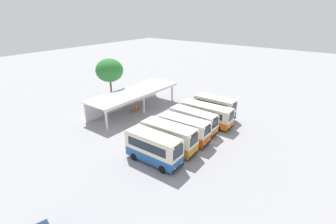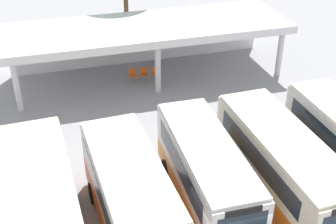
# 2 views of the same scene
# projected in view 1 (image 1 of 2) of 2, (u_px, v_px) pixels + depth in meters

# --- Properties ---
(ground_plane) EXTENTS (180.00, 180.00, 0.00)m
(ground_plane) POSITION_uv_depth(u_px,v_px,m) (208.00, 137.00, 34.25)
(ground_plane) COLOR #939399
(city_bus_nearest_orange) EXTENTS (2.48, 6.81, 3.49)m
(city_bus_nearest_orange) POSITION_uv_depth(u_px,v_px,m) (154.00, 147.00, 27.95)
(city_bus_nearest_orange) COLOR black
(city_bus_nearest_orange) RESTS_ON ground
(city_bus_second_in_row) EXTENTS (2.67, 7.24, 3.41)m
(city_bus_second_in_row) POSITION_uv_depth(u_px,v_px,m) (169.00, 136.00, 30.40)
(city_bus_second_in_row) COLOR black
(city_bus_second_in_row) RESTS_ON ground
(city_bus_middle_cream) EXTENTS (2.66, 6.98, 3.18)m
(city_bus_middle_cream) POSITION_uv_depth(u_px,v_px,m) (184.00, 129.00, 32.67)
(city_bus_middle_cream) COLOR black
(city_bus_middle_cream) RESTS_ON ground
(city_bus_fourth_amber) EXTENTS (2.34, 7.13, 3.08)m
(city_bus_fourth_amber) POSITION_uv_depth(u_px,v_px,m) (193.00, 120.00, 35.28)
(city_bus_fourth_amber) COLOR black
(city_bus_fourth_amber) RESTS_ON ground
(city_bus_fifth_blue) EXTENTS (2.59, 8.00, 3.09)m
(city_bus_fifth_blue) POSITION_uv_depth(u_px,v_px,m) (206.00, 114.00, 37.34)
(city_bus_fifth_blue) COLOR black
(city_bus_fifth_blue) RESTS_ON ground
(city_bus_far_end_green) EXTENTS (2.26, 6.68, 3.36)m
(city_bus_far_end_green) POSITION_uv_depth(u_px,v_px,m) (215.00, 107.00, 39.75)
(city_bus_far_end_green) COLOR black
(city_bus_far_end_green) RESTS_ON ground
(terminal_canopy) EXTENTS (17.13, 5.41, 3.40)m
(terminal_canopy) POSITION_uv_depth(u_px,v_px,m) (131.00, 95.00, 42.77)
(terminal_canopy) COLOR silver
(terminal_canopy) RESTS_ON ground
(waiting_chair_end_by_column) EXTENTS (0.45, 0.45, 0.86)m
(waiting_chair_end_by_column) POSITION_uv_depth(u_px,v_px,m) (132.00, 110.00, 41.99)
(waiting_chair_end_by_column) COLOR slate
(waiting_chair_end_by_column) RESTS_ON ground
(waiting_chair_second_from_end) EXTENTS (0.45, 0.45, 0.86)m
(waiting_chair_second_from_end) POSITION_uv_depth(u_px,v_px,m) (135.00, 109.00, 42.50)
(waiting_chair_second_from_end) COLOR slate
(waiting_chair_second_from_end) RESTS_ON ground
(waiting_chair_middle_seat) EXTENTS (0.45, 0.45, 0.86)m
(waiting_chair_middle_seat) POSITION_uv_depth(u_px,v_px,m) (138.00, 107.00, 42.99)
(waiting_chair_middle_seat) COLOR slate
(waiting_chair_middle_seat) RESTS_ON ground
(roadside_tree_behind_canopy) EXTENTS (4.80, 4.80, 8.25)m
(roadside_tree_behind_canopy) POSITION_uv_depth(u_px,v_px,m) (109.00, 70.00, 44.00)
(roadside_tree_behind_canopy) COLOR brown
(roadside_tree_behind_canopy) RESTS_ON ground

